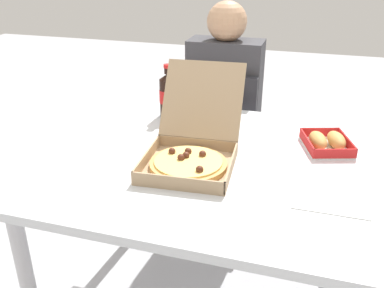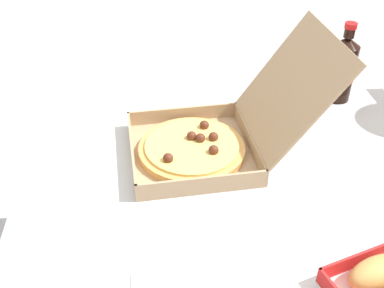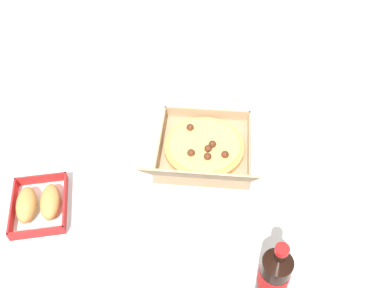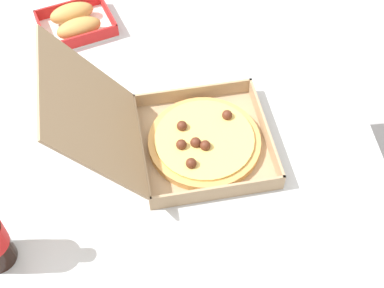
% 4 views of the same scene
% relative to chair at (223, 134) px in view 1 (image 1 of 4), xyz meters
% --- Properties ---
extents(dining_table, '(1.11, 0.99, 0.71)m').
position_rel_chair_xyz_m(dining_table, '(0.11, -0.73, 0.16)').
color(dining_table, silver).
rests_on(dining_table, ground_plane).
extents(chair, '(0.40, 0.40, 0.83)m').
position_rel_chair_xyz_m(chair, '(0.00, 0.00, 0.00)').
color(chair, '#232328').
rests_on(chair, ground_plane).
extents(diner_person, '(0.36, 0.41, 1.15)m').
position_rel_chair_xyz_m(diner_person, '(-0.00, 0.06, 0.21)').
color(diner_person, '#333847').
rests_on(diner_person, ground_plane).
extents(pizza_box_open, '(0.32, 0.47, 0.28)m').
position_rel_chair_xyz_m(pizza_box_open, '(0.06, -0.79, 0.28)').
color(pizza_box_open, tan).
rests_on(pizza_box_open, dining_table).
extents(bread_side_box, '(0.20, 0.23, 0.06)m').
position_rel_chair_xyz_m(bread_side_box, '(0.50, -0.54, 0.26)').
color(bread_side_box, white).
rests_on(bread_side_box, dining_table).
extents(cola_bottle, '(0.07, 0.07, 0.22)m').
position_rel_chair_xyz_m(cola_bottle, '(-0.16, -0.39, 0.33)').
color(cola_bottle, black).
rests_on(cola_bottle, dining_table).
extents(paper_menu, '(0.21, 0.15, 0.00)m').
position_rel_chair_xyz_m(paper_menu, '(0.51, -0.90, 0.24)').
color(paper_menu, white).
rests_on(paper_menu, dining_table).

